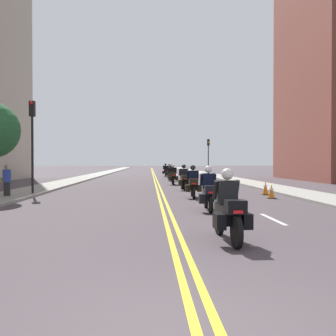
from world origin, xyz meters
The scene contains 19 objects.
ground_plane centered at (0.00, 48.00, 0.00)m, with size 264.00×264.00×0.00m, color #463D42.
sidewalk_left centered at (-7.53, 48.00, 0.06)m, with size 2.43×144.00×0.12m, color #96988D.
sidewalk_right centered at (7.53, 48.00, 0.06)m, with size 2.43×144.00×0.12m, color #9A998E.
centreline_yellow_inner centered at (-0.12, 48.00, 0.00)m, with size 0.12×132.00×0.01m, color yellow.
centreline_yellow_outer centered at (0.12, 48.00, 0.00)m, with size 0.12×132.00×0.01m, color yellow.
lane_dashes_white centered at (3.16, 29.00, 0.00)m, with size 0.14×56.40×0.01m.
motorcycle_0 centered at (1.12, 4.62, 0.67)m, with size 0.78×2.22×1.61m.
motorcycle_1 centered at (1.51, 10.07, 0.66)m, with size 0.78×2.25×1.61m.
motorcycle_2 centered at (1.51, 15.21, 0.66)m, with size 0.78×2.26×1.61m.
motorcycle_3 centered at (1.53, 20.47, 0.65)m, with size 0.78×2.11×1.60m.
motorcycle_4 centered at (1.21, 26.33, 0.65)m, with size 0.77×2.17×1.59m.
motorcycle_5 centered at (1.37, 32.03, 0.65)m, with size 0.77×2.08×1.63m.
motorcycle_6 centered at (1.45, 37.16, 0.67)m, with size 0.76×2.14×1.64m.
motorcycle_7 centered at (1.30, 42.92, 0.65)m, with size 0.77×2.31×1.58m.
traffic_cone_0 centered at (5.54, 16.79, 0.37)m, with size 0.37×0.37×0.74m.
traffic_cone_2 centered at (5.23, 14.76, 0.34)m, with size 0.38×0.38×0.68m.
traffic_light_near centered at (-6.72, 17.13, 3.40)m, with size 0.28×0.38×4.93m.
traffic_light_far centered at (6.72, 45.02, 3.17)m, with size 0.28×0.38×4.58m.
pedestrian_1 centered at (-7.46, 15.50, 0.83)m, with size 0.50×0.28×1.61m.
Camera 1 is at (-0.60, -3.89, 1.75)m, focal length 42.39 mm.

